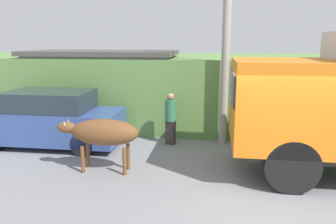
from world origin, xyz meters
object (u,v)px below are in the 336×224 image
Objects in this scene: brown_cow at (103,133)px; utility_pole at (226,38)px; parked_suv at (48,120)px; pedestrian_on_hill at (171,116)px.

utility_pole reaches higher than brown_cow.
parked_suv is 5.89m from utility_pole.
brown_cow is 1.27× the size of pedestrian_on_hill.
parked_suv reaches higher than pedestrian_on_hill.
pedestrian_on_hill is 0.26× the size of utility_pole.
pedestrian_on_hill is at bearing 9.05° from parked_suv.
brown_cow is at bearing -137.38° from utility_pole.
pedestrian_on_hill reaches higher than brown_cow.
pedestrian_on_hill is (1.35, 2.37, -0.10)m from brown_cow.
utility_pole reaches higher than pedestrian_on_hill.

